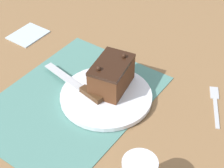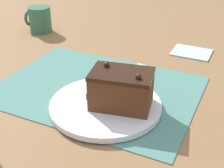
# 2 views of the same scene
# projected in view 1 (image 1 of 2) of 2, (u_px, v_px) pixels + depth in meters

# --- Properties ---
(ground_plane) EXTENTS (3.00, 3.00, 0.00)m
(ground_plane) POSITION_uv_depth(u_px,v_px,m) (72.00, 101.00, 0.95)
(ground_plane) COLOR olive
(placemat_woven) EXTENTS (0.46, 0.34, 0.00)m
(placemat_woven) POSITION_uv_depth(u_px,v_px,m) (72.00, 100.00, 0.95)
(placemat_woven) COLOR slate
(placemat_woven) RESTS_ON ground_plane
(cake_plate) EXTENTS (0.23, 0.23, 0.01)m
(cake_plate) POSITION_uv_depth(u_px,v_px,m) (106.00, 96.00, 0.95)
(cake_plate) COLOR white
(cake_plate) RESTS_ON placemat_woven
(chocolate_cake) EXTENTS (0.14, 0.10, 0.09)m
(chocolate_cake) POSITION_uv_depth(u_px,v_px,m) (112.00, 75.00, 0.95)
(chocolate_cake) COLOR #512D19
(chocolate_cake) RESTS_ON cake_plate
(serving_knife) EXTENTS (0.06, 0.22, 0.01)m
(serving_knife) POSITION_uv_depth(u_px,v_px,m) (82.00, 88.00, 0.96)
(serving_knife) COLOR #472D19
(serving_knife) RESTS_ON cake_plate
(folded_napkin) EXTENTS (0.11, 0.09, 0.01)m
(folded_napkin) POSITION_uv_depth(u_px,v_px,m) (28.00, 34.00, 1.18)
(folded_napkin) COLOR silver
(folded_napkin) RESTS_ON ground_plane
(dessert_fork) EXTENTS (0.14, 0.08, 0.01)m
(dessert_fork) POSITION_uv_depth(u_px,v_px,m) (215.00, 103.00, 0.95)
(dessert_fork) COLOR #B7BABF
(dessert_fork) RESTS_ON ground_plane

